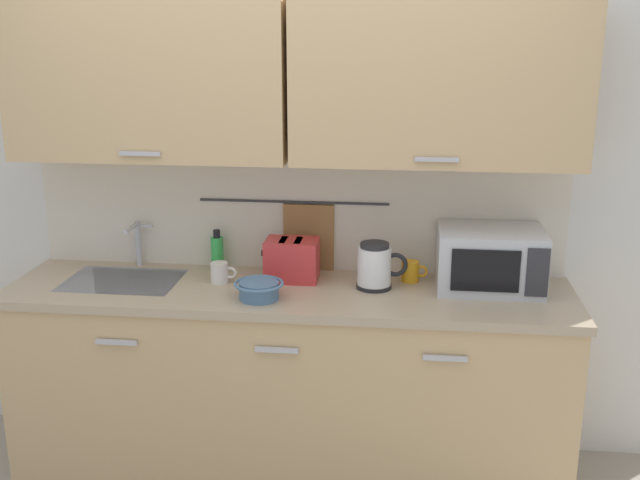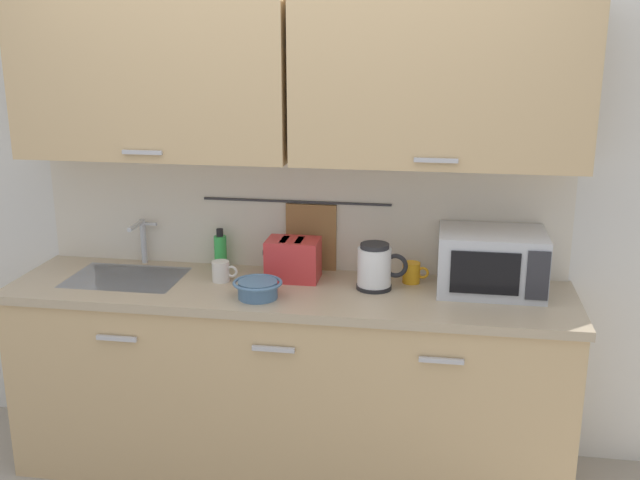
{
  "view_description": "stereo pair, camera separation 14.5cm",
  "coord_description": "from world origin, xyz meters",
  "px_view_note": "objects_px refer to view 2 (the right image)",
  "views": [
    {
      "loc": [
        0.51,
        -2.83,
        2.03
      ],
      "look_at": [
        0.14,
        0.33,
        1.12
      ],
      "focal_mm": 42.17,
      "sensor_mm": 36.0,
      "label": 1
    },
    {
      "loc": [
        0.65,
        -2.81,
        2.03
      ],
      "look_at": [
        0.14,
        0.33,
        1.12
      ],
      "focal_mm": 42.17,
      "sensor_mm": 36.0,
      "label": 2
    }
  ],
  "objects_px": {
    "mixing_bowl": "(258,288)",
    "mug_by_kettle": "(412,273)",
    "microwave": "(491,261)",
    "electric_kettle": "(375,267)",
    "toaster": "(292,259)",
    "dish_soap_bottle": "(220,251)",
    "mug_near_sink": "(221,271)"
  },
  "relations": [
    {
      "from": "mixing_bowl",
      "to": "mug_by_kettle",
      "type": "height_order",
      "value": "mug_by_kettle"
    },
    {
      "from": "microwave",
      "to": "electric_kettle",
      "type": "bearing_deg",
      "value": -173.57
    },
    {
      "from": "microwave",
      "to": "electric_kettle",
      "type": "relative_size",
      "value": 2.03
    },
    {
      "from": "electric_kettle",
      "to": "toaster",
      "type": "xyz_separation_m",
      "value": [
        -0.39,
        0.07,
        -0.01
      ]
    },
    {
      "from": "electric_kettle",
      "to": "toaster",
      "type": "height_order",
      "value": "electric_kettle"
    },
    {
      "from": "electric_kettle",
      "to": "dish_soap_bottle",
      "type": "xyz_separation_m",
      "value": [
        -0.76,
        0.18,
        -0.01
      ]
    },
    {
      "from": "electric_kettle",
      "to": "toaster",
      "type": "bearing_deg",
      "value": 169.84
    },
    {
      "from": "mixing_bowl",
      "to": "electric_kettle",
      "type": "bearing_deg",
      "value": 22.29
    },
    {
      "from": "dish_soap_bottle",
      "to": "mixing_bowl",
      "type": "relative_size",
      "value": 0.92
    },
    {
      "from": "dish_soap_bottle",
      "to": "electric_kettle",
      "type": "bearing_deg",
      "value": -13.0
    },
    {
      "from": "mug_by_kettle",
      "to": "toaster",
      "type": "bearing_deg",
      "value": -175.92
    },
    {
      "from": "microwave",
      "to": "mug_by_kettle",
      "type": "height_order",
      "value": "microwave"
    },
    {
      "from": "microwave",
      "to": "dish_soap_bottle",
      "type": "distance_m",
      "value": 1.27
    },
    {
      "from": "toaster",
      "to": "electric_kettle",
      "type": "bearing_deg",
      "value": -10.16
    },
    {
      "from": "electric_kettle",
      "to": "mixing_bowl",
      "type": "height_order",
      "value": "electric_kettle"
    },
    {
      "from": "toaster",
      "to": "microwave",
      "type": "bearing_deg",
      "value": -0.85
    },
    {
      "from": "dish_soap_bottle",
      "to": "toaster",
      "type": "height_order",
      "value": "dish_soap_bottle"
    },
    {
      "from": "toaster",
      "to": "dish_soap_bottle",
      "type": "bearing_deg",
      "value": 164.09
    },
    {
      "from": "mug_by_kettle",
      "to": "mixing_bowl",
      "type": "bearing_deg",
      "value": -154.43
    },
    {
      "from": "electric_kettle",
      "to": "mug_near_sink",
      "type": "height_order",
      "value": "electric_kettle"
    },
    {
      "from": "electric_kettle",
      "to": "mug_by_kettle",
      "type": "distance_m",
      "value": 0.2
    },
    {
      "from": "microwave",
      "to": "mixing_bowl",
      "type": "relative_size",
      "value": 2.15
    },
    {
      "from": "electric_kettle",
      "to": "mixing_bowl",
      "type": "xyz_separation_m",
      "value": [
        -0.49,
        -0.2,
        -0.06
      ]
    },
    {
      "from": "mixing_bowl",
      "to": "mug_by_kettle",
      "type": "xyz_separation_m",
      "value": [
        0.64,
        0.31,
        0.0
      ]
    },
    {
      "from": "microwave",
      "to": "toaster",
      "type": "distance_m",
      "value": 0.89
    },
    {
      "from": "mixing_bowl",
      "to": "toaster",
      "type": "height_order",
      "value": "toaster"
    },
    {
      "from": "dish_soap_bottle",
      "to": "mug_by_kettle",
      "type": "relative_size",
      "value": 1.63
    },
    {
      "from": "toaster",
      "to": "mug_by_kettle",
      "type": "xyz_separation_m",
      "value": [
        0.55,
        0.04,
        -0.05
      ]
    },
    {
      "from": "microwave",
      "to": "mug_near_sink",
      "type": "bearing_deg",
      "value": -176.72
    },
    {
      "from": "microwave",
      "to": "mug_near_sink",
      "type": "relative_size",
      "value": 3.83
    },
    {
      "from": "toaster",
      "to": "mug_by_kettle",
      "type": "distance_m",
      "value": 0.55
    },
    {
      "from": "microwave",
      "to": "mixing_bowl",
      "type": "distance_m",
      "value": 1.03
    }
  ]
}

